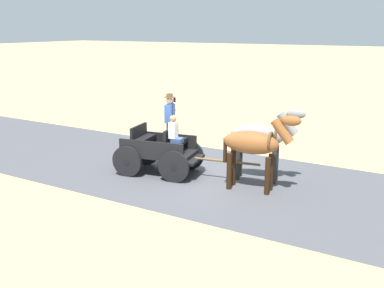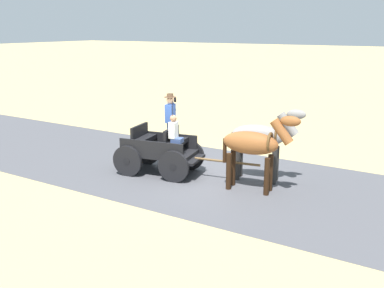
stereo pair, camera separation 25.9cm
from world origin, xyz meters
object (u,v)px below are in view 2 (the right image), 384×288
(horse_drawn_carriage, at_px, (162,148))
(horse_off_side, at_px, (254,145))
(horse_near_side, at_px, (262,137))
(traffic_cone, at_px, (179,139))

(horse_drawn_carriage, xyz_separation_m, horse_off_side, (-0.07, 3.06, 0.51))
(horse_near_side, xyz_separation_m, traffic_cone, (-2.13, -4.27, -1.07))
(horse_near_side, bearing_deg, horse_off_side, 9.86)
(horse_off_side, relative_size, traffic_cone, 4.42)
(horse_drawn_carriage, bearing_deg, horse_near_side, 108.31)
(horse_off_side, bearing_deg, traffic_cone, -124.32)
(horse_near_side, xyz_separation_m, horse_off_side, (0.89, 0.16, 0.00))
(traffic_cone, bearing_deg, horse_near_side, 63.52)
(horse_near_side, height_order, traffic_cone, horse_near_side)
(horse_off_side, bearing_deg, horse_near_side, -170.14)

